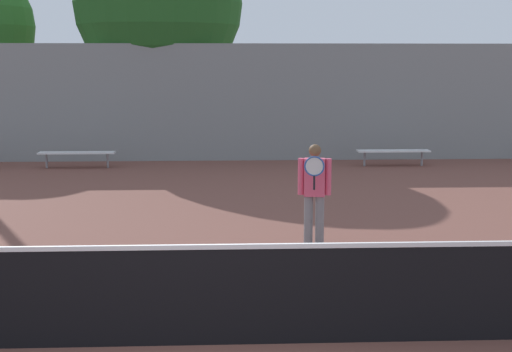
# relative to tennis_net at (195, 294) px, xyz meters

# --- Properties ---
(ground_plane) EXTENTS (100.00, 100.00, 0.00)m
(ground_plane) POSITION_rel_tennis_net_xyz_m (0.00, 0.00, -0.56)
(ground_plane) COLOR brown
(tennis_net) EXTENTS (12.40, 0.09, 1.10)m
(tennis_net) POSITION_rel_tennis_net_xyz_m (0.00, 0.00, 0.00)
(tennis_net) COLOR #195128
(tennis_net) RESTS_ON ground_plane
(tennis_player) EXTENTS (0.52, 0.43, 1.68)m
(tennis_player) POSITION_rel_tennis_net_xyz_m (1.74, 3.79, 0.38)
(tennis_player) COLOR slate
(tennis_player) RESTS_ON ground_plane
(bench_courtside_far) EXTENTS (2.06, 0.40, 0.45)m
(bench_courtside_far) POSITION_rel_tennis_net_xyz_m (5.12, 12.64, -0.15)
(bench_courtside_far) COLOR white
(bench_courtside_far) RESTS_ON ground_plane
(bench_adjacent_court) EXTENTS (2.11, 0.40, 0.45)m
(bench_adjacent_court) POSITION_rel_tennis_net_xyz_m (-3.78, 12.64, -0.15)
(bench_adjacent_court) COLOR white
(bench_adjacent_court) RESTS_ON ground_plane
(back_fence) EXTENTS (34.72, 0.06, 3.45)m
(back_fence) POSITION_rel_tennis_net_xyz_m (0.00, 13.96, 1.17)
(back_fence) COLOR gray
(back_fence) RESTS_ON ground_plane
(tree_green_tall) EXTENTS (5.34, 5.34, 7.42)m
(tree_green_tall) POSITION_rel_tennis_net_xyz_m (-1.74, 16.17, 4.18)
(tree_green_tall) COLOR brown
(tree_green_tall) RESTS_ON ground_plane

